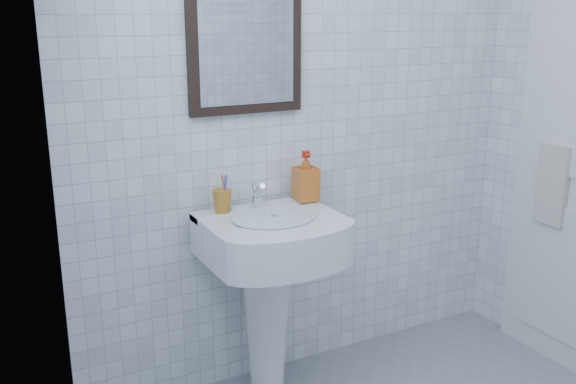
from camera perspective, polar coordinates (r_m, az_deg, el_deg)
wall_back at (r=2.87m, az=1.77°, el=7.70°), size 2.20×0.02×2.50m
wall_left at (r=1.36m, az=-13.62°, el=-1.77°), size 0.02×2.40×2.50m
washbasin at (r=2.73m, az=-1.72°, el=-7.49°), size 0.56×0.41×0.86m
faucet at (r=2.70m, az=-2.73°, el=-0.46°), size 0.05×0.10×0.12m
toothbrush_cup at (r=2.65m, az=-5.86°, el=-0.81°), size 0.10×0.10×0.10m
soap_dispenser at (r=2.80m, az=1.59°, el=1.42°), size 0.10×0.11×0.22m
wall_mirror at (r=2.68m, az=-3.79°, el=13.56°), size 0.50×0.04×0.62m
towel_ring at (r=3.22m, az=22.97°, el=3.73°), size 0.01×0.18×0.18m
hand_towel at (r=3.24m, az=22.41°, el=0.59°), size 0.03×0.16×0.38m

